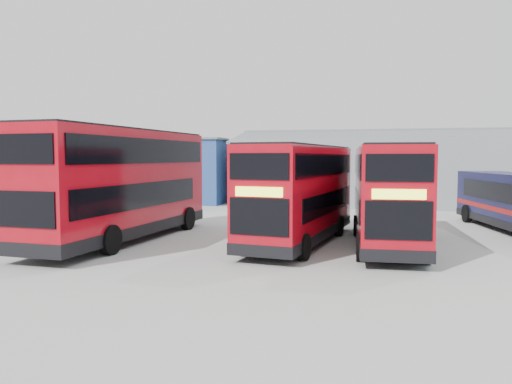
{
  "coord_description": "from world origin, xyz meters",
  "views": [
    {
      "loc": [
        3.11,
        -21.39,
        3.64
      ],
      "look_at": [
        -1.81,
        0.14,
        2.1
      ],
      "focal_mm": 35.0,
      "sensor_mm": 36.0,
      "label": 1
    }
  ],
  "objects_px": {
    "double_decker_left": "(121,186)",
    "panel_van": "(135,188)",
    "double_decker_centre": "(301,195)",
    "double_decker_right": "(386,196)",
    "maintenance_shed": "(433,170)",
    "office_block": "(163,170)"
  },
  "relations": [
    {
      "from": "double_decker_left",
      "to": "panel_van",
      "type": "relative_size",
      "value": 2.11
    },
    {
      "from": "double_decker_centre",
      "to": "double_decker_right",
      "type": "relative_size",
      "value": 1.02
    },
    {
      "from": "maintenance_shed",
      "to": "double_decker_right",
      "type": "xyz_separation_m",
      "value": [
        -4.22,
        -20.37,
        -0.56
      ]
    },
    {
      "from": "office_block",
      "to": "maintenance_shed",
      "type": "bearing_deg",
      "value": 5.21
    },
    {
      "from": "maintenance_shed",
      "to": "double_decker_right",
      "type": "bearing_deg",
      "value": -101.7
    },
    {
      "from": "office_block",
      "to": "maintenance_shed",
      "type": "height_order",
      "value": "maintenance_shed"
    },
    {
      "from": "double_decker_left",
      "to": "maintenance_shed",
      "type": "bearing_deg",
      "value": -121.26
    },
    {
      "from": "double_decker_right",
      "to": "panel_van",
      "type": "xyz_separation_m",
      "value": [
        -18.18,
        13.96,
        -0.76
      ]
    },
    {
      "from": "panel_van",
      "to": "double_decker_centre",
      "type": "bearing_deg",
      "value": -52.28
    },
    {
      "from": "office_block",
      "to": "maintenance_shed",
      "type": "distance_m",
      "value": 22.09
    },
    {
      "from": "maintenance_shed",
      "to": "double_decker_right",
      "type": "relative_size",
      "value": 3.1
    },
    {
      "from": "panel_van",
      "to": "double_decker_left",
      "type": "bearing_deg",
      "value": -73.72
    },
    {
      "from": "maintenance_shed",
      "to": "double_decker_centre",
      "type": "xyz_separation_m",
      "value": [
        -7.72,
        -20.54,
        -0.54
      ]
    },
    {
      "from": "maintenance_shed",
      "to": "double_decker_right",
      "type": "height_order",
      "value": "maintenance_shed"
    },
    {
      "from": "double_decker_left",
      "to": "double_decker_right",
      "type": "xyz_separation_m",
      "value": [
        11.18,
        1.31,
        -0.37
      ]
    },
    {
      "from": "double_decker_centre",
      "to": "double_decker_left",
      "type": "bearing_deg",
      "value": -162.99
    },
    {
      "from": "double_decker_right",
      "to": "panel_van",
      "type": "distance_m",
      "value": 22.94
    },
    {
      "from": "maintenance_shed",
      "to": "double_decker_centre",
      "type": "bearing_deg",
      "value": -110.59
    },
    {
      "from": "double_decker_left",
      "to": "double_decker_right",
      "type": "height_order",
      "value": "double_decker_left"
    },
    {
      "from": "office_block",
      "to": "double_decker_right",
      "type": "bearing_deg",
      "value": -45.92
    },
    {
      "from": "office_block",
      "to": "double_decker_right",
      "type": "distance_m",
      "value": 25.57
    },
    {
      "from": "maintenance_shed",
      "to": "double_decker_centre",
      "type": "height_order",
      "value": "maintenance_shed"
    }
  ]
}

